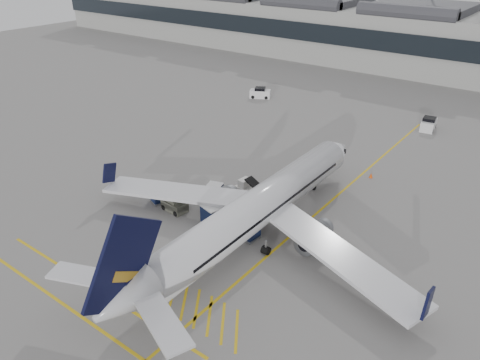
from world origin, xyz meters
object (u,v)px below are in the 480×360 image
Objects in this scene: ramp_agent_b at (237,206)px; pushback_tug at (175,205)px; belt_loader at (252,190)px; ramp_agent_a at (230,208)px; airliner_main at (256,210)px; baggage_cart_a at (248,228)px.

pushback_tug is at bearing 19.33° from ramp_agent_b.
ramp_agent_a is (0.73, -4.56, 0.35)m from belt_loader.
pushback_tug is at bearing -173.14° from airliner_main.
belt_loader is 2.50× the size of ramp_agent_b.
baggage_cart_a is at bearing -63.21° from ramp_agent_a.
ramp_agent_b is (-3.52, 1.90, -1.81)m from airliner_main.
ramp_agent_a is at bearing -74.47° from belt_loader.
belt_loader is 7.83m from baggage_cart_a.
airliner_main reaches higher than belt_loader.
airliner_main is 7.56× the size of belt_loader.
ramp_agent_b is at bearing 146.42° from baggage_cart_a.
pushback_tug is at bearing 172.17° from ramp_agent_a.
airliner_main is at bearing 66.16° from baggage_cart_a.
ramp_agent_a is 0.70× the size of pushback_tug.
baggage_cart_a is 8.47m from pushback_tug.
airliner_main reaches higher than ramp_agent_b.
airliner_main reaches higher than baggage_cart_a.
baggage_cart_a reaches higher than ramp_agent_b.
airliner_main is at bearing 12.21° from pushback_tug.
baggage_cart_a is at bearing -118.72° from airliner_main.
pushback_tug is at bearing -172.15° from baggage_cart_a.
ramp_agent_b reaches higher than pushback_tug.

